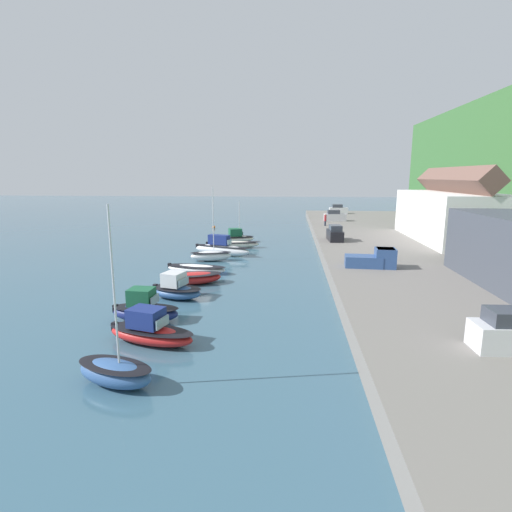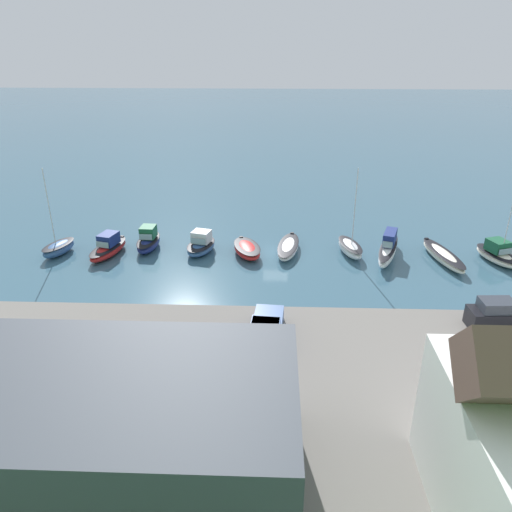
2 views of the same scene
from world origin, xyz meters
name	(u,v)px [view 1 (image 1 of 2)]	position (x,y,z in m)	size (l,w,h in m)	color
ground_plane	(198,276)	(0.00, 0.00, 0.00)	(320.00, 320.00, 0.00)	#385B70
quay_promenade	(468,275)	(0.00, 26.78, 0.72)	(127.53, 27.15, 1.45)	slate
harbor_clubhouse	(451,213)	(-17.50, 31.37, 5.14)	(21.80, 9.38, 9.93)	white
moored_boat_0	(237,237)	(-21.65, 1.09, 0.77)	(4.04, 5.89, 6.28)	white
moored_boat_1	(232,244)	(-16.37, 1.21, 0.55)	(3.20, 7.96, 1.01)	white
moored_boat_2	(221,248)	(-11.14, 0.52, 0.97)	(4.06, 8.10, 2.66)	white
moored_boat_3	(211,255)	(-7.47, -0.12, 0.69)	(2.80, 5.22, 8.97)	silver
moored_boat_4	(196,269)	(-1.25, -0.48, 0.50)	(3.01, 6.84, 0.92)	silver
moored_boat_5	(195,278)	(2.91, 0.41, 0.60)	(3.88, 5.58, 1.11)	red
moored_boat_6	(176,289)	(7.61, -0.07, 0.80)	(3.49, 4.98, 2.24)	#33568E
moored_boat_7	(145,310)	(13.15, -0.72, 0.87)	(2.27, 4.97, 2.41)	navy
moored_boat_8	(150,331)	(16.83, 0.98, 0.80)	(3.49, 6.17, 2.24)	red
moored_boat_9	(115,372)	(21.89, 1.01, 0.70)	(3.06, 4.60, 8.95)	#33568E
parked_car_0	(335,234)	(-15.59, 15.54, 2.37)	(4.29, 2.02, 2.16)	black
parked_car_2	(338,210)	(-56.18, 20.48, 2.37)	(2.02, 4.29, 2.16)	silver
parked_car_3	(335,216)	(-40.10, 18.01, 2.37)	(2.09, 4.31, 2.16)	#B7B7BC
pickup_truck_0	(375,259)	(0.65, 17.66, 2.27)	(2.31, 4.86, 1.90)	#2D4C84
person_on_quay	(325,220)	(-32.07, 15.54, 2.55)	(0.40, 0.40, 2.14)	#232838
dog_on_quay	(338,225)	(-29.12, 17.42, 1.91)	(0.88, 0.38, 0.68)	tan
mooring_buoy_0	(214,227)	(-37.50, -5.61, 0.29)	(0.57, 0.57, 0.57)	orange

